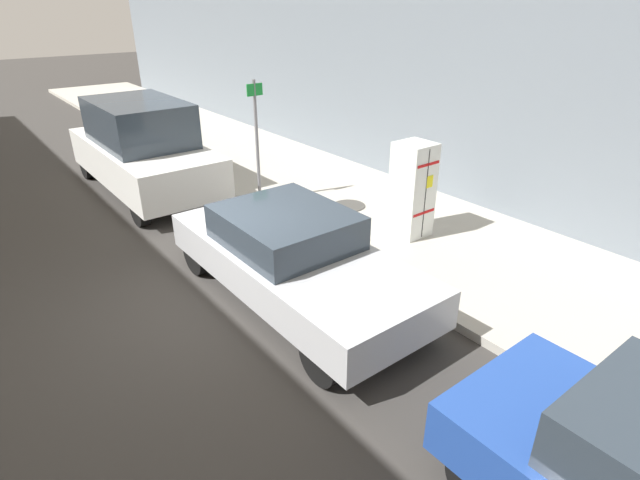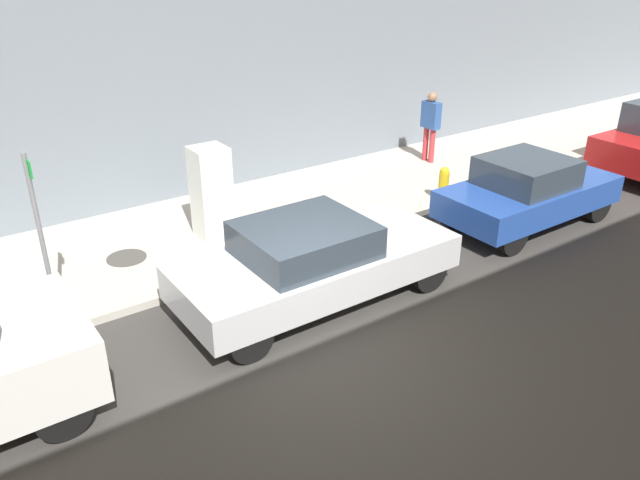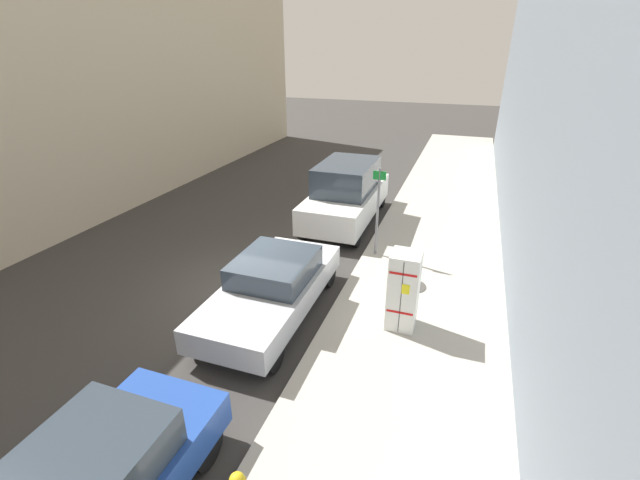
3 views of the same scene
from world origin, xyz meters
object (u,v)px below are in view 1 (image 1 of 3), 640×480
(discarded_refrigerator, at_px, (412,190))
(parked_van_white, at_px, (143,148))
(parked_sedan_silver, at_px, (293,256))
(street_sign_post, at_px, (257,135))

(discarded_refrigerator, height_order, parked_van_white, parked_van_white)
(discarded_refrigerator, distance_m, parked_sedan_silver, 2.94)
(discarded_refrigerator, height_order, street_sign_post, street_sign_post)
(street_sign_post, bearing_deg, parked_van_white, -56.60)
(street_sign_post, height_order, parked_van_white, street_sign_post)
(street_sign_post, relative_size, parked_van_white, 0.52)
(discarded_refrigerator, distance_m, parked_van_white, 6.39)
(discarded_refrigerator, xyz_separation_m, parked_van_white, (2.91, -5.69, 0.03))
(discarded_refrigerator, relative_size, parked_sedan_silver, 0.39)
(discarded_refrigerator, bearing_deg, parked_sedan_silver, 6.49)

